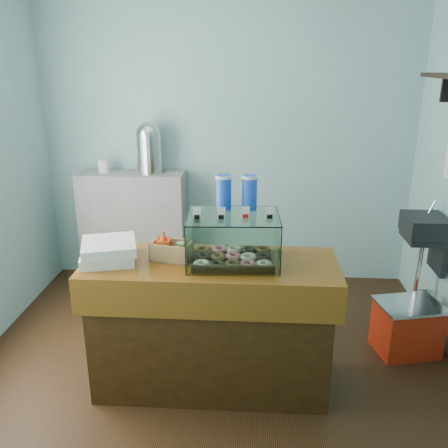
# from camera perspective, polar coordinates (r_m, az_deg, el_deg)

# --- Properties ---
(ground) EXTENTS (3.50, 3.50, 0.00)m
(ground) POSITION_cam_1_polar(r_m,az_deg,el_deg) (3.65, -1.11, -16.05)
(ground) COLOR black
(ground) RESTS_ON ground
(room_shell) EXTENTS (3.54, 3.04, 2.82)m
(room_shell) POSITION_cam_1_polar(r_m,az_deg,el_deg) (3.02, -0.81, 11.59)
(room_shell) COLOR #79B1AF
(room_shell) RESTS_ON ground
(counter) EXTENTS (1.60, 0.60, 0.90)m
(counter) POSITION_cam_1_polar(r_m,az_deg,el_deg) (3.19, -1.56, -11.92)
(counter) COLOR #3C240B
(counter) RESTS_ON ground
(back_shelf) EXTENTS (1.00, 0.32, 1.10)m
(back_shelf) POSITION_cam_1_polar(r_m,az_deg,el_deg) (4.71, -10.77, -0.48)
(back_shelf) COLOR gray
(back_shelf) RESTS_ON ground
(display_case) EXTENTS (0.58, 0.44, 0.53)m
(display_case) POSITION_cam_1_polar(r_m,az_deg,el_deg) (2.95, 1.20, -1.40)
(display_case) COLOR black
(display_case) RESTS_ON counter
(condiment_crate) EXTENTS (0.28, 0.20, 0.19)m
(condiment_crate) POSITION_cam_1_polar(r_m,az_deg,el_deg) (3.01, -6.51, -3.07)
(condiment_crate) COLOR tan
(condiment_crate) RESTS_ON counter
(pastry_boxes) EXTENTS (0.41, 0.41, 0.13)m
(pastry_boxes) POSITION_cam_1_polar(r_m,az_deg,el_deg) (3.07, -13.73, -3.17)
(pastry_boxes) COLOR silver
(pastry_boxes) RESTS_ON counter
(coffee_urn) EXTENTS (0.26, 0.26, 0.48)m
(coffee_urn) POSITION_cam_1_polar(r_m,az_deg,el_deg) (4.47, -9.01, 9.22)
(coffee_urn) COLOR silver
(coffee_urn) RESTS_ON back_shelf
(red_cooler) EXTENTS (0.52, 0.44, 0.40)m
(red_cooler) POSITION_cam_1_polar(r_m,az_deg,el_deg) (3.89, 21.16, -11.52)
(red_cooler) COLOR red
(red_cooler) RESTS_ON ground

